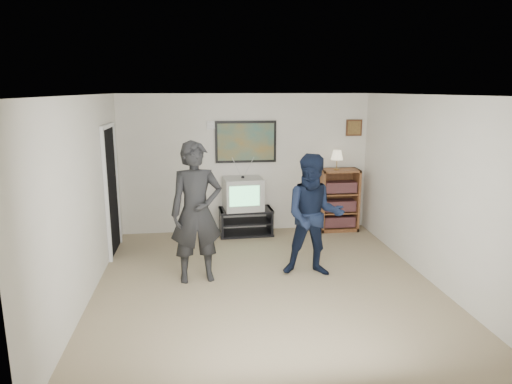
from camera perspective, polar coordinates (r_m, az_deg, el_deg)
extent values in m
cube|color=#716647|center=(6.26, 1.24, -11.52)|extent=(4.50, 5.00, 0.01)
cube|color=white|center=(5.71, 1.36, 12.02)|extent=(4.50, 5.00, 0.01)
cube|color=silver|center=(8.29, -1.28, 3.56)|extent=(4.50, 0.01, 2.50)
cube|color=silver|center=(5.96, -20.63, -0.90)|extent=(0.01, 5.00, 2.50)
cube|color=silver|center=(6.57, 21.08, 0.28)|extent=(0.01, 5.00, 2.50)
cube|color=black|center=(8.19, -1.30, -2.25)|extent=(0.96, 0.56, 0.04)
cube|color=black|center=(8.31, -1.29, -5.14)|extent=(0.96, 0.56, 0.04)
cube|color=black|center=(8.22, -4.38, -3.81)|extent=(0.06, 0.51, 0.47)
cube|color=black|center=(8.31, 1.76, -3.60)|extent=(0.06, 0.51, 0.47)
imported|color=black|center=(6.16, -7.46, -2.55)|extent=(0.75, 0.54, 1.92)
imported|color=black|center=(6.36, 7.23, -2.97)|extent=(0.94, 0.79, 1.72)
cube|color=white|center=(6.27, -7.83, 0.13)|extent=(0.04, 0.12, 0.03)
cube|color=white|center=(6.51, 7.26, -0.25)|extent=(0.06, 0.12, 0.03)
cube|color=black|center=(8.21, -1.28, 6.29)|extent=(1.10, 0.03, 0.75)
cube|color=white|center=(8.15, -5.18, 8.31)|extent=(0.28, 0.02, 0.14)
cube|color=#432815|center=(8.64, 12.15, 7.86)|extent=(0.30, 0.03, 0.30)
cube|color=black|center=(7.54, -17.67, 0.09)|extent=(0.03, 0.85, 2.00)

